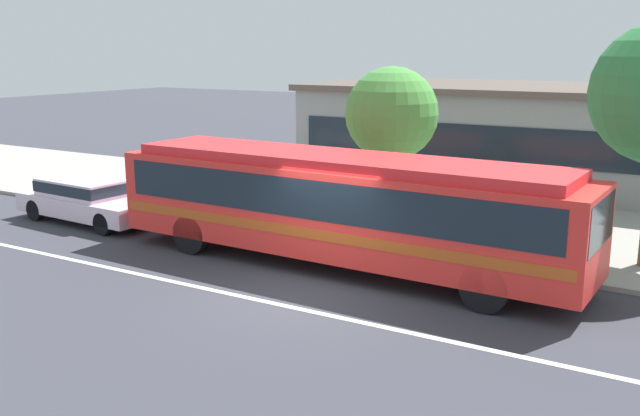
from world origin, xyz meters
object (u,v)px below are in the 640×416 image
Objects in this scene: transit_bus at (341,202)px; pedestrian_waiting_near_sign at (340,198)px; sedan_behind_bus at (88,198)px; street_tree_near_stop at (392,115)px.

transit_bus is 2.47m from pedestrian_waiting_near_sign.
transit_bus is 2.44× the size of sedan_behind_bus.
street_tree_near_stop is (-0.57, 3.94, 1.71)m from transit_bus.
street_tree_near_stop is (0.62, 1.82, 2.13)m from pedestrian_waiting_near_sign.
street_tree_near_stop is at bearing 98.18° from transit_bus.
sedan_behind_bus is 7.80m from pedestrian_waiting_near_sign.
sedan_behind_bus is at bearing -154.64° from street_tree_near_stop.
pedestrian_waiting_near_sign is 0.39× the size of street_tree_near_stop.
transit_bus is at bearing -81.82° from street_tree_near_stop.
transit_bus reaches higher than sedan_behind_bus.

